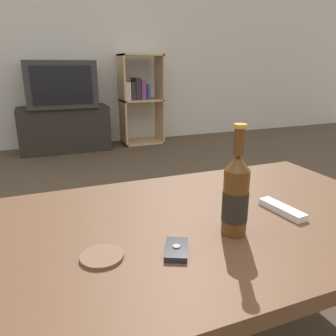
{
  "coord_description": "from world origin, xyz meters",
  "views": [
    {
      "loc": [
        -0.37,
        -0.76,
        0.86
      ],
      "look_at": [
        0.01,
        0.19,
        0.54
      ],
      "focal_mm": 35.0,
      "sensor_mm": 36.0,
      "label": 1
    }
  ],
  "objects_px": {
    "television": "(60,84)",
    "bookshelf": "(139,97)",
    "cell_phone": "(176,249)",
    "remote_control": "(282,209)",
    "beer_bottle": "(236,196)",
    "tv_stand": "(65,129)"
  },
  "relations": [
    {
      "from": "remote_control",
      "to": "cell_phone",
      "type": "bearing_deg",
      "value": -173.73
    },
    {
      "from": "bookshelf",
      "to": "cell_phone",
      "type": "height_order",
      "value": "bookshelf"
    },
    {
      "from": "cell_phone",
      "to": "remote_control",
      "type": "bearing_deg",
      "value": 38.05
    },
    {
      "from": "tv_stand",
      "to": "beer_bottle",
      "type": "distance_m",
      "value": 2.9
    },
    {
      "from": "television",
      "to": "beer_bottle",
      "type": "bearing_deg",
      "value": -85.91
    },
    {
      "from": "tv_stand",
      "to": "remote_control",
      "type": "height_order",
      "value": "remote_control"
    },
    {
      "from": "television",
      "to": "remote_control",
      "type": "bearing_deg",
      "value": -81.69
    },
    {
      "from": "beer_bottle",
      "to": "remote_control",
      "type": "relative_size",
      "value": 1.8
    },
    {
      "from": "tv_stand",
      "to": "television",
      "type": "relative_size",
      "value": 1.34
    },
    {
      "from": "tv_stand",
      "to": "bookshelf",
      "type": "distance_m",
      "value": 0.88
    },
    {
      "from": "beer_bottle",
      "to": "remote_control",
      "type": "xyz_separation_m",
      "value": [
        0.21,
        0.06,
        -0.1
      ]
    },
    {
      "from": "remote_control",
      "to": "beer_bottle",
      "type": "bearing_deg",
      "value": -171.14
    },
    {
      "from": "bookshelf",
      "to": "television",
      "type": "bearing_deg",
      "value": -176.4
    },
    {
      "from": "remote_control",
      "to": "bookshelf",
      "type": "bearing_deg",
      "value": 75.33
    },
    {
      "from": "tv_stand",
      "to": "bookshelf",
      "type": "height_order",
      "value": "bookshelf"
    },
    {
      "from": "television",
      "to": "cell_phone",
      "type": "height_order",
      "value": "television"
    },
    {
      "from": "tv_stand",
      "to": "bookshelf",
      "type": "xyz_separation_m",
      "value": [
        0.83,
        0.05,
        0.3
      ]
    },
    {
      "from": "television",
      "to": "bookshelf",
      "type": "xyz_separation_m",
      "value": [
        0.83,
        0.05,
        -0.16
      ]
    },
    {
      "from": "tv_stand",
      "to": "remote_control",
      "type": "bearing_deg",
      "value": -81.7
    },
    {
      "from": "television",
      "to": "bookshelf",
      "type": "height_order",
      "value": "bookshelf"
    },
    {
      "from": "television",
      "to": "cell_phone",
      "type": "xyz_separation_m",
      "value": [
        0.03,
        -2.9,
        -0.24
      ]
    },
    {
      "from": "tv_stand",
      "to": "television",
      "type": "bearing_deg",
      "value": -90.0
    }
  ]
}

